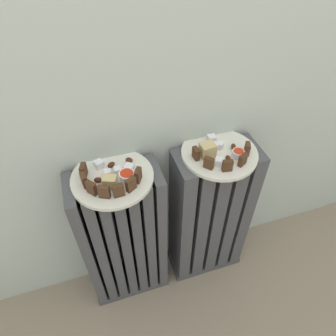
% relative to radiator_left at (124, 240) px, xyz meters
% --- Properties ---
extents(ground_plane, '(6.00, 6.00, 0.00)m').
position_rel_radiator_left_xyz_m(ground_plane, '(0.17, -0.28, -0.33)').
color(ground_plane, gray).
extents(radiator_left, '(0.31, 0.15, 0.66)m').
position_rel_radiator_left_xyz_m(radiator_left, '(0.00, 0.00, 0.00)').
color(radiator_left, '#47474C').
rests_on(radiator_left, ground_plane).
extents(radiator_right, '(0.31, 0.15, 0.66)m').
position_rel_radiator_left_xyz_m(radiator_right, '(0.35, 0.00, 0.00)').
color(radiator_right, '#47474C').
rests_on(radiator_right, ground_plane).
extents(plate_left, '(0.25, 0.25, 0.01)m').
position_rel_radiator_left_xyz_m(plate_left, '(-0.00, 0.00, 0.34)').
color(plate_left, silver).
rests_on(plate_left, radiator_left).
extents(plate_right, '(0.25, 0.25, 0.01)m').
position_rel_radiator_left_xyz_m(plate_right, '(0.35, 0.00, 0.34)').
color(plate_right, silver).
rests_on(plate_right, radiator_right).
extents(dark_cake_slice_left_0, '(0.02, 0.03, 0.04)m').
position_rel_radiator_left_xyz_m(dark_cake_slice_left_0, '(-0.08, 0.03, 0.37)').
color(dark_cake_slice_left_0, '#472B19').
rests_on(dark_cake_slice_left_0, plate_left).
extents(dark_cake_slice_left_1, '(0.02, 0.03, 0.04)m').
position_rel_radiator_left_xyz_m(dark_cake_slice_left_1, '(-0.08, -0.01, 0.37)').
color(dark_cake_slice_left_1, '#472B19').
rests_on(dark_cake_slice_left_1, plate_left).
extents(dark_cake_slice_left_2, '(0.03, 0.03, 0.04)m').
position_rel_radiator_left_xyz_m(dark_cake_slice_left_2, '(-0.06, -0.05, 0.37)').
color(dark_cake_slice_left_2, '#472B19').
rests_on(dark_cake_slice_left_2, plate_left).
extents(dark_cake_slice_left_3, '(0.03, 0.03, 0.04)m').
position_rel_radiator_left_xyz_m(dark_cake_slice_left_3, '(-0.03, -0.07, 0.37)').
color(dark_cake_slice_left_3, '#472B19').
rests_on(dark_cake_slice_left_3, plate_left).
extents(dark_cake_slice_left_4, '(0.03, 0.02, 0.04)m').
position_rel_radiator_left_xyz_m(dark_cake_slice_left_4, '(0.00, -0.08, 0.37)').
color(dark_cake_slice_left_4, '#472B19').
rests_on(dark_cake_slice_left_4, plate_left).
extents(dark_cake_slice_left_5, '(0.03, 0.03, 0.04)m').
position_rel_radiator_left_xyz_m(dark_cake_slice_left_5, '(0.04, -0.07, 0.37)').
color(dark_cake_slice_left_5, '#472B19').
rests_on(dark_cake_slice_left_5, plate_left).
extents(dark_cake_slice_left_6, '(0.03, 0.03, 0.04)m').
position_rel_radiator_left_xyz_m(dark_cake_slice_left_6, '(0.07, -0.04, 0.37)').
color(dark_cake_slice_left_6, '#472B19').
rests_on(dark_cake_slice_left_6, plate_left).
extents(marble_cake_slice_left_0, '(0.05, 0.04, 0.04)m').
position_rel_radiator_left_xyz_m(marble_cake_slice_left_0, '(-0.01, -0.04, 0.37)').
color(marble_cake_slice_left_0, tan).
rests_on(marble_cake_slice_left_0, plate_left).
extents(turkish_delight_left_0, '(0.02, 0.02, 0.02)m').
position_rel_radiator_left_xyz_m(turkish_delight_left_0, '(0.02, 0.01, 0.36)').
color(turkish_delight_left_0, white).
rests_on(turkish_delight_left_0, plate_left).
extents(turkish_delight_left_1, '(0.03, 0.03, 0.02)m').
position_rel_radiator_left_xyz_m(turkish_delight_left_1, '(-0.03, 0.05, 0.36)').
color(turkish_delight_left_1, white).
rests_on(turkish_delight_left_1, plate_left).
extents(turkish_delight_left_2, '(0.04, 0.04, 0.03)m').
position_rel_radiator_left_xyz_m(turkish_delight_left_2, '(0.05, 0.00, 0.36)').
color(turkish_delight_left_2, white).
rests_on(turkish_delight_left_2, plate_left).
extents(turkish_delight_left_3, '(0.02, 0.02, 0.02)m').
position_rel_radiator_left_xyz_m(turkish_delight_left_3, '(-0.01, 0.01, 0.36)').
color(turkish_delight_left_3, white).
rests_on(turkish_delight_left_3, plate_left).
extents(medjool_date_left_0, '(0.03, 0.02, 0.02)m').
position_rel_radiator_left_xyz_m(medjool_date_left_0, '(-0.04, -0.01, 0.35)').
color(medjool_date_left_0, '#3D1E0F').
rests_on(medjool_date_left_0, plate_left).
extents(medjool_date_left_1, '(0.03, 0.03, 0.01)m').
position_rel_radiator_left_xyz_m(medjool_date_left_1, '(0.06, 0.04, 0.35)').
color(medjool_date_left_1, '#3D1E0F').
rests_on(medjool_date_left_1, plate_left).
extents(medjool_date_left_2, '(0.03, 0.03, 0.02)m').
position_rel_radiator_left_xyz_m(medjool_date_left_2, '(0.01, 0.04, 0.36)').
color(medjool_date_left_2, '#3D1E0F').
rests_on(medjool_date_left_2, plate_left).
extents(jam_bowl_left, '(0.05, 0.05, 0.03)m').
position_rel_radiator_left_xyz_m(jam_bowl_left, '(0.04, -0.03, 0.36)').
color(jam_bowl_left, white).
rests_on(jam_bowl_left, plate_left).
extents(dark_cake_slice_right_0, '(0.02, 0.03, 0.04)m').
position_rel_radiator_left_xyz_m(dark_cake_slice_right_0, '(0.26, -0.00, 0.37)').
color(dark_cake_slice_right_0, '#472B19').
rests_on(dark_cake_slice_right_0, plate_right).
extents(dark_cake_slice_right_1, '(0.03, 0.03, 0.04)m').
position_rel_radiator_left_xyz_m(dark_cake_slice_right_1, '(0.28, -0.06, 0.37)').
color(dark_cake_slice_right_1, '#472B19').
rests_on(dark_cake_slice_right_1, plate_right).
extents(dark_cake_slice_right_2, '(0.03, 0.02, 0.04)m').
position_rel_radiator_left_xyz_m(dark_cake_slice_right_2, '(0.33, -0.08, 0.37)').
color(dark_cake_slice_right_2, '#472B19').
rests_on(dark_cake_slice_right_2, plate_right).
extents(dark_cake_slice_right_3, '(0.03, 0.03, 0.04)m').
position_rel_radiator_left_xyz_m(dark_cake_slice_right_3, '(0.39, -0.07, 0.37)').
color(dark_cake_slice_right_3, '#472B19').
rests_on(dark_cake_slice_right_3, plate_right).
extents(dark_cake_slice_right_4, '(0.02, 0.03, 0.04)m').
position_rel_radiator_left_xyz_m(dark_cake_slice_right_4, '(0.42, -0.03, 0.37)').
color(dark_cake_slice_right_4, '#472B19').
rests_on(dark_cake_slice_right_4, plate_right).
extents(marble_cake_slice_right_0, '(0.05, 0.04, 0.05)m').
position_rel_radiator_left_xyz_m(marble_cake_slice_right_0, '(0.30, -0.00, 0.37)').
color(marble_cake_slice_right_0, tan).
rests_on(marble_cake_slice_right_0, plate_right).
extents(turkish_delight_right_0, '(0.03, 0.03, 0.02)m').
position_rel_radiator_left_xyz_m(turkish_delight_right_0, '(0.36, 0.02, 0.36)').
color(turkish_delight_right_0, white).
rests_on(turkish_delight_right_0, plate_right).
extents(turkish_delight_right_1, '(0.03, 0.03, 0.02)m').
position_rel_radiator_left_xyz_m(turkish_delight_right_1, '(0.34, 0.05, 0.36)').
color(turkish_delight_right_1, white).
rests_on(turkish_delight_right_1, plate_right).
extents(turkish_delight_right_2, '(0.03, 0.03, 0.02)m').
position_rel_radiator_left_xyz_m(turkish_delight_right_2, '(0.33, 0.02, 0.36)').
color(turkish_delight_right_2, white).
rests_on(turkish_delight_right_2, plate_right).
extents(turkish_delight_right_3, '(0.03, 0.03, 0.02)m').
position_rel_radiator_left_xyz_m(turkish_delight_right_3, '(0.32, -0.05, 0.36)').
color(turkish_delight_right_3, white).
rests_on(turkish_delight_right_3, plate_right).
extents(medjool_date_right_0, '(0.02, 0.03, 0.02)m').
position_rel_radiator_left_xyz_m(medjool_date_right_0, '(0.35, -0.05, 0.35)').
color(medjool_date_right_0, '#3D1E0F').
rests_on(medjool_date_right_0, plate_right).
extents(medjool_date_right_1, '(0.02, 0.03, 0.02)m').
position_rel_radiator_left_xyz_m(medjool_date_right_1, '(0.40, 0.00, 0.35)').
color(medjool_date_right_1, '#3D1E0F').
rests_on(medjool_date_right_1, plate_right).
extents(jam_bowl_right, '(0.04, 0.04, 0.02)m').
position_rel_radiator_left_xyz_m(jam_bowl_right, '(0.39, -0.04, 0.36)').
color(jam_bowl_right, white).
rests_on(jam_bowl_right, plate_right).
extents(fork, '(0.03, 0.09, 0.00)m').
position_rel_radiator_left_xyz_m(fork, '(0.01, -0.03, 0.35)').
color(fork, '#B7B7BC').
rests_on(fork, plate_left).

